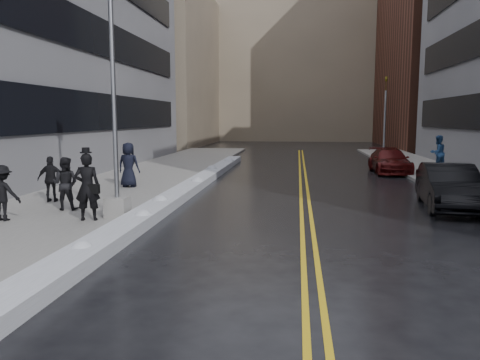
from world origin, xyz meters
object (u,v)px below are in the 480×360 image
(pedestrian_east, at_px, (438,153))
(pedestrian_b, at_px, (65,184))
(pedestrian_e, at_px, (2,193))
(car_black, at_px, (449,187))
(lamppost, at_px, (115,139))
(pedestrian_c, at_px, (129,165))
(pedestrian_fedora, at_px, (87,187))
(traffic_signal, at_px, (385,115))
(car_maroon, at_px, (390,161))
(fire_hydrant, at_px, (451,177))
(pedestrian_d, at_px, (51,179))

(pedestrian_east, bearing_deg, pedestrian_b, 16.33)
(pedestrian_e, height_order, car_black, pedestrian_e)
(lamppost, height_order, pedestrian_b, lamppost)
(pedestrian_c, distance_m, pedestrian_e, 7.13)
(lamppost, height_order, pedestrian_fedora, lamppost)
(traffic_signal, relative_size, pedestrian_fedora, 3.00)
(pedestrian_fedora, bearing_deg, car_maroon, -140.46)
(car_black, bearing_deg, pedestrian_fedora, -154.55)
(pedestrian_e, bearing_deg, traffic_signal, -123.90)
(lamppost, xyz_separation_m, car_maroon, (10.80, 14.25, -1.84))
(pedestrian_b, bearing_deg, pedestrian_fedora, 131.00)
(fire_hydrant, xyz_separation_m, car_black, (-1.55, -4.70, 0.23))
(fire_hydrant, height_order, car_maroon, car_maroon)
(traffic_signal, xyz_separation_m, pedestrian_e, (-14.92, -22.98, -2.43))
(pedestrian_c, height_order, pedestrian_east, pedestrian_east)
(traffic_signal, xyz_separation_m, pedestrian_d, (-15.12, -19.84, -2.43))
(pedestrian_b, height_order, pedestrian_c, pedestrian_c)
(pedestrian_fedora, height_order, car_maroon, pedestrian_fedora)
(pedestrian_b, bearing_deg, fire_hydrant, -157.31)
(lamppost, distance_m, car_maroon, 17.98)
(pedestrian_d, bearing_deg, pedestrian_e, 83.16)
(pedestrian_b, xyz_separation_m, pedestrian_c, (0.23, 5.23, 0.11))
(fire_hydrant, bearing_deg, car_maroon, 103.49)
(pedestrian_fedora, relative_size, car_maroon, 0.42)
(lamppost, distance_m, pedestrian_east, 20.11)
(pedestrian_fedora, xyz_separation_m, pedestrian_c, (-1.21, 6.67, -0.02))
(pedestrian_e, distance_m, car_black, 14.52)
(lamppost, bearing_deg, pedestrian_east, 47.35)
(pedestrian_b, distance_m, pedestrian_d, 1.84)
(lamppost, relative_size, pedestrian_east, 3.77)
(pedestrian_c, bearing_deg, pedestrian_b, 90.90)
(pedestrian_d, bearing_deg, lamppost, 136.53)
(pedestrian_e, height_order, pedestrian_east, pedestrian_east)
(car_black, bearing_deg, pedestrian_b, -162.58)
(pedestrian_east, xyz_separation_m, car_black, (-2.84, -11.46, -0.38))
(pedestrian_fedora, xyz_separation_m, pedestrian_b, (-1.43, 1.44, -0.13))
(fire_hydrant, distance_m, car_black, 4.95)
(pedestrian_c, bearing_deg, pedestrian_fedora, 103.64)
(pedestrian_c, relative_size, pedestrian_east, 0.97)
(traffic_signal, xyz_separation_m, car_black, (-1.05, -18.70, -2.62))
(pedestrian_east, bearing_deg, pedestrian_fedora, 21.87)
(pedestrian_d, relative_size, pedestrian_east, 0.82)
(pedestrian_c, relative_size, car_maroon, 0.41)
(car_black, bearing_deg, pedestrian_d, -168.95)
(fire_hydrant, relative_size, car_maroon, 0.15)
(lamppost, relative_size, pedestrian_e, 4.61)
(pedestrian_fedora, height_order, car_black, pedestrian_fedora)
(pedestrian_d, height_order, car_maroon, pedestrian_d)
(pedestrian_b, bearing_deg, pedestrian_c, -96.36)
(pedestrian_d, bearing_deg, car_maroon, -149.91)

